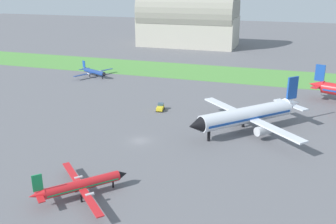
# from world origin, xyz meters

# --- Properties ---
(ground_plane) EXTENTS (600.00, 600.00, 0.00)m
(ground_plane) POSITION_xyz_m (0.00, 0.00, 0.00)
(ground_plane) COLOR slate
(grass_taxiway_strip) EXTENTS (360.00, 28.00, 0.08)m
(grass_taxiway_strip) POSITION_xyz_m (0.00, 73.01, 0.04)
(grass_taxiway_strip) COLOR #549342
(grass_taxiway_strip) RESTS_ON ground_plane
(airplane_midfield_jet) EXTENTS (27.48, 28.05, 12.36)m
(airplane_midfield_jet) POSITION_xyz_m (23.31, 13.35, 4.45)
(airplane_midfield_jet) COLOR silver
(airplane_midfield_jet) RESTS_ON ground_plane
(airplane_taxiing_turboprop) EXTENTS (14.85, 17.11, 5.47)m
(airplane_taxiing_turboprop) POSITION_xyz_m (-40.80, 52.35, 2.00)
(airplane_taxiing_turboprop) COLOR navy
(airplane_taxiing_turboprop) RESTS_ON ground_plane
(airplane_foreground_turboprop) EXTENTS (15.60, 14.48, 6.00)m
(airplane_foreground_turboprop) POSITION_xyz_m (-0.49, -25.18, 2.20)
(airplane_foreground_turboprop) COLOR red
(airplane_foreground_turboprop) RESTS_ON ground_plane
(pushback_tug_near_gate) EXTENTS (2.56, 3.85, 1.95)m
(pushback_tug_near_gate) POSITION_xyz_m (-2.61, 22.05, 0.91)
(pushback_tug_near_gate) COLOR yellow
(pushback_tug_near_gate) RESTS_ON ground_plane
(hangar_distant) EXTENTS (55.29, 29.96, 34.30)m
(hangar_distant) POSITION_xyz_m (-25.79, 137.56, 15.58)
(hangar_distant) COLOR #B2AD9E
(hangar_distant) RESTS_ON ground_plane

